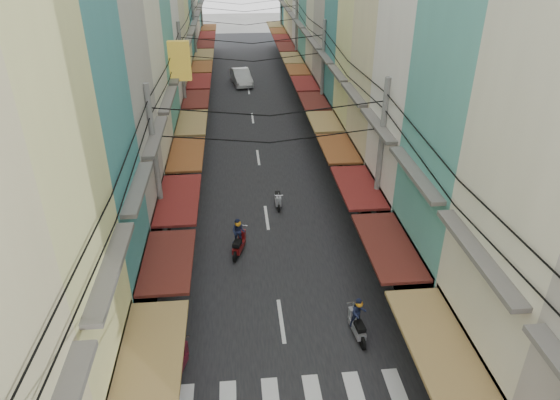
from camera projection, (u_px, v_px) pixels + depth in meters
ground at (277, 289)px, 21.32m from camera, size 160.00×160.00×0.00m
road at (254, 127)px, 38.80m from camera, size 10.00×80.00×0.02m
sidewalk_left at (169, 129)px, 38.25m from camera, size 3.00×80.00×0.06m
sidewalk_right at (336, 124)px, 39.34m from camera, size 3.00×80.00×0.06m
building_row_right at (376, 3)px, 31.87m from camera, size 7.80×68.98×22.59m
utility_poles at (255, 55)px, 31.30m from camera, size 10.20×66.13×8.20m
white_car at (242, 85)px, 49.37m from camera, size 5.56×2.86×1.87m
bicycle at (386, 249)px, 24.01m from camera, size 1.59×0.84×1.04m
moving_scooters at (251, 294)px, 20.14m from camera, size 7.09×13.52×2.01m
parked_scooters at (417, 350)px, 17.58m from camera, size 13.17×12.43×0.99m
pedestrians at (175, 248)px, 22.20m from camera, size 13.70×18.88×2.11m
market_umbrella at (503, 355)px, 15.47m from camera, size 2.06×2.06×2.17m
traffic_sign at (459, 334)px, 15.85m from camera, size 0.10×0.66×3.00m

